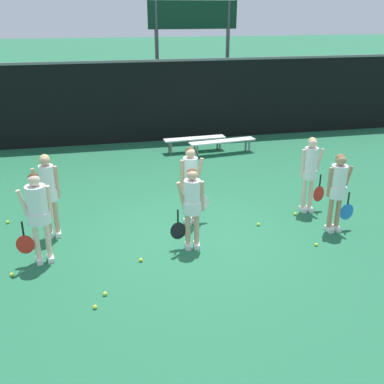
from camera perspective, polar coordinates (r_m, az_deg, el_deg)
name	(u,v)px	position (r m, az deg, el deg)	size (l,w,h in m)	color
ground_plane	(191,234)	(9.31, -0.11, -5.37)	(140.00, 140.00, 0.00)	#216642
fence_windscreen	(146,101)	(15.64, -5.86, 11.37)	(60.00, 0.08, 2.77)	black
scoreboard	(193,26)	(17.48, 0.10, 20.37)	(3.29, 0.15, 4.84)	#515156
bench_courtside	(222,142)	(14.38, 3.88, 6.33)	(2.20, 0.61, 0.44)	silver
bench_far	(195,140)	(14.63, 0.35, 6.67)	(2.03, 0.48, 0.45)	silver
player_0	(38,210)	(8.37, -19.01, -2.20)	(0.69, 0.41, 1.72)	beige
player_1	(192,202)	(8.42, -0.02, -1.33)	(0.65, 0.36, 1.62)	tan
player_2	(338,187)	(9.55, 18.02, 0.65)	(0.66, 0.37, 1.66)	tan
player_3	(48,190)	(9.28, -17.80, 0.27)	(0.63, 0.33, 1.74)	tan
player_4	(191,180)	(9.40, -0.16, 1.59)	(0.64, 0.35, 1.71)	tan
player_5	(310,169)	(10.34, 14.78, 2.89)	(0.62, 0.34, 1.73)	beige
tennis_ball_0	(12,275)	(8.53, -21.92, -9.71)	(0.07, 0.07, 0.07)	#CCE033
tennis_ball_1	(8,222)	(10.53, -22.37, -3.55)	(0.07, 0.07, 0.07)	#CCE033
tennis_ball_2	(95,307)	(7.33, -12.21, -14.07)	(0.07, 0.07, 0.07)	#CCE033
tennis_ball_3	(316,245)	(9.19, 15.52, -6.45)	(0.06, 0.06, 0.06)	#CCE033
tennis_ball_4	(295,214)	(10.38, 12.97, -2.72)	(0.07, 0.07, 0.07)	#CCE033
tennis_ball_5	(141,260)	(8.40, -6.52, -8.57)	(0.07, 0.07, 0.07)	#CCE033
tennis_ball_6	(258,224)	(9.75, 8.43, -4.07)	(0.07, 0.07, 0.07)	#CCE033
tennis_ball_9	(105,294)	(7.59, -10.98, -12.56)	(0.07, 0.07, 0.07)	#CCE033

